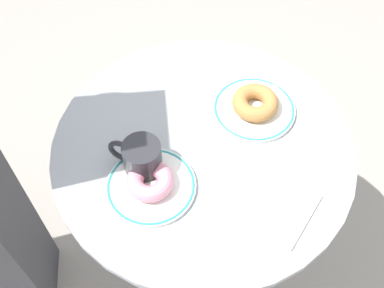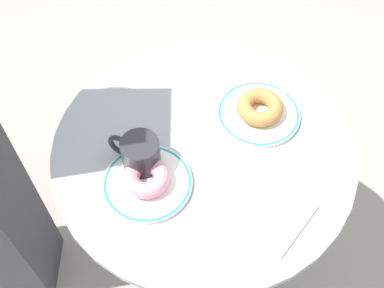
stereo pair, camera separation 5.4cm
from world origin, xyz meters
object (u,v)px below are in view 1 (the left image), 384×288
object	(u,v)px
cafe_table	(202,190)
donut_old_fashioned	(255,103)
donut_pink_frosted	(150,181)
paper_napkin	(283,210)
coffee_mug	(141,158)
plate_right	(254,109)
plate_left	(152,186)

from	to	relation	value
cafe_table	donut_old_fashioned	bearing A→B (deg)	-5.53
donut_pink_frosted	donut_old_fashioned	world-z (taller)	same
paper_napkin	coffee_mug	distance (m)	0.32
cafe_table	paper_napkin	distance (m)	0.32
donut_pink_frosted	paper_napkin	size ratio (longest dim) A/B	0.69
donut_old_fashioned	paper_napkin	size ratio (longest dim) A/B	0.75
cafe_table	plate_right	xyz separation A→B (m)	(0.16, -0.02, 0.22)
plate_right	donut_pink_frosted	size ratio (longest dim) A/B	1.96
cafe_table	plate_right	distance (m)	0.27
cafe_table	donut_pink_frosted	xyz separation A→B (m)	(-0.16, 0.00, 0.24)
paper_napkin	plate_left	bearing A→B (deg)	124.23
cafe_table	coffee_mug	size ratio (longest dim) A/B	6.49
donut_old_fashioned	coffee_mug	size ratio (longest dim) A/B	0.94
plate_left	donut_old_fashioned	size ratio (longest dim) A/B	1.76
coffee_mug	plate_left	bearing A→B (deg)	-109.91
cafe_table	plate_left	distance (m)	0.27
donut_pink_frosted	coffee_mug	size ratio (longest dim) A/B	0.86
cafe_table	plate_left	xyz separation A→B (m)	(-0.16, -0.00, 0.22)
donut_old_fashioned	coffee_mug	world-z (taller)	coffee_mug
donut_pink_frosted	cafe_table	bearing A→B (deg)	-0.24
donut_old_fashioned	paper_napkin	bearing A→B (deg)	-126.22
cafe_table	plate_left	bearing A→B (deg)	-179.48
coffee_mug	donut_pink_frosted	bearing A→B (deg)	-111.78
donut_old_fashioned	plate_left	bearing A→B (deg)	177.49
plate_right	coffee_mug	bearing A→B (deg)	167.76
donut_pink_frosted	paper_napkin	world-z (taller)	donut_pink_frosted
donut_pink_frosted	paper_napkin	distance (m)	0.29
paper_napkin	cafe_table	bearing A→B (deg)	89.77
plate_right	donut_pink_frosted	world-z (taller)	donut_pink_frosted
donut_pink_frosted	donut_old_fashioned	xyz separation A→B (m)	(0.32, -0.02, 0.00)
plate_left	coffee_mug	size ratio (longest dim) A/B	1.66
cafe_table	donut_old_fashioned	distance (m)	0.29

